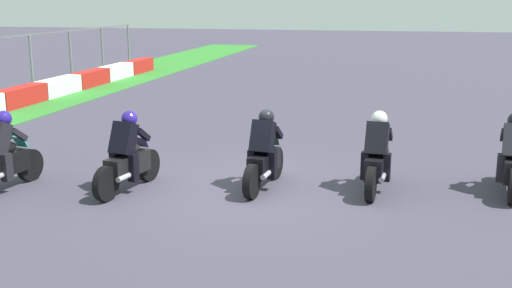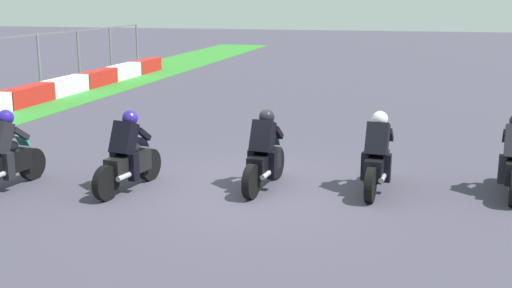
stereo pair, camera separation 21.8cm
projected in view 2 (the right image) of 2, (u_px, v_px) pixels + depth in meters
name	position (u px, v px, depth m)	size (l,w,h in m)	color
ground_plane	(256.00, 189.00, 11.98)	(120.00, 120.00, 0.00)	#423D4E
rider_lane_b	(377.00, 159.00, 11.70)	(2.04, 0.56, 1.51)	black
rider_lane_c	(264.00, 156.00, 11.90)	(2.04, 0.57, 1.51)	black
rider_lane_d	(128.00, 158.00, 11.80)	(2.03, 0.61, 1.51)	black
rider_lane_e	(4.00, 157.00, 11.84)	(2.04, 0.60, 1.51)	black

